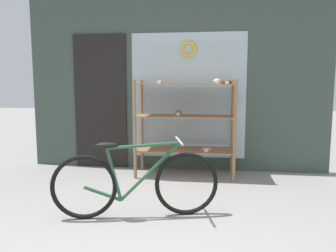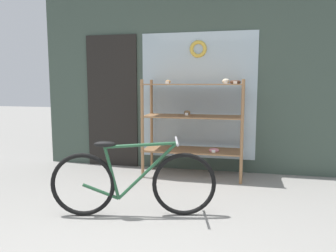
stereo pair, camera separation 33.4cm
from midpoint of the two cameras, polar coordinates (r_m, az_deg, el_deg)
The scene contains 3 objects.
storefront_facade at distance 5.11m, azimuth -1.01°, elevation 11.27°, with size 4.64×0.13×3.46m.
display_case at distance 4.69m, azimuth 1.20°, elevation 1.32°, with size 1.42×0.53×1.41m.
bicycle at distance 3.34m, azimuth -8.61°, elevation -9.83°, with size 1.63×0.55×0.78m.
Camera 1 is at (0.54, -2.22, 1.33)m, focal length 35.00 mm.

